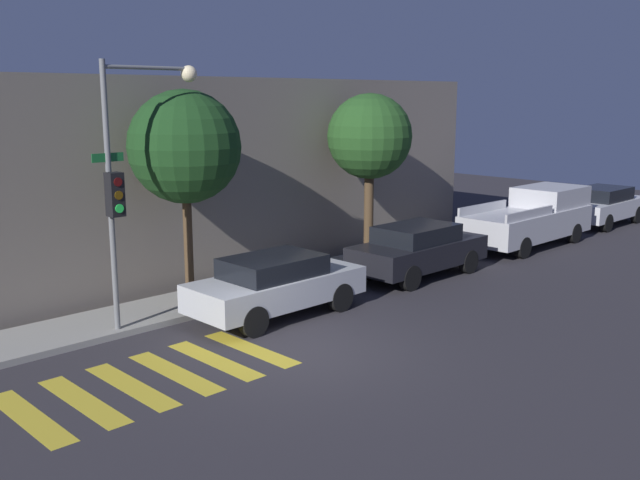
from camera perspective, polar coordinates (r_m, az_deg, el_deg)
The scene contains 11 objects.
ground_plane at distance 14.37m, azimuth -1.95°, elevation -9.00°, with size 60.00×60.00×0.00m, color #2D2B30.
sidewalk at distance 17.48m, azimuth -11.19°, elevation -5.20°, with size 26.00×1.90×0.14m, color gray.
building_row at distance 20.69m, azimuth -18.12°, elevation 4.62°, with size 26.00×6.00×5.51m, color slate.
crosswalk at distance 13.45m, azimuth -13.19°, elevation -10.78°, with size 4.95×2.60×0.00m.
traffic_light_pole at distance 15.38m, azimuth -14.88°, elevation 5.97°, with size 2.57×0.56×5.74m.
sedan_near_corner at distance 16.45m, azimuth -3.56°, elevation -3.54°, with size 4.24×1.76×1.43m.
sedan_middle at distance 20.17m, azimuth 7.84°, elevation -0.73°, with size 4.30×1.79×1.49m.
pickup_truck at distance 25.27m, azimuth 16.60°, elevation 1.75°, with size 5.50×1.99×1.90m.
sedan_far_end at distance 30.13m, azimuth 21.69°, elevation 2.62°, with size 4.36×1.79×1.50m.
tree_near_corner at distance 16.96m, azimuth -10.77°, elevation 7.28°, with size 2.65×2.65×5.18m.
tree_midblock at distance 21.20m, azimuth 4.00°, elevation 8.18°, with size 2.51×2.51×5.10m.
Camera 1 is at (-9.04, -9.97, 5.04)m, focal length 40.00 mm.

